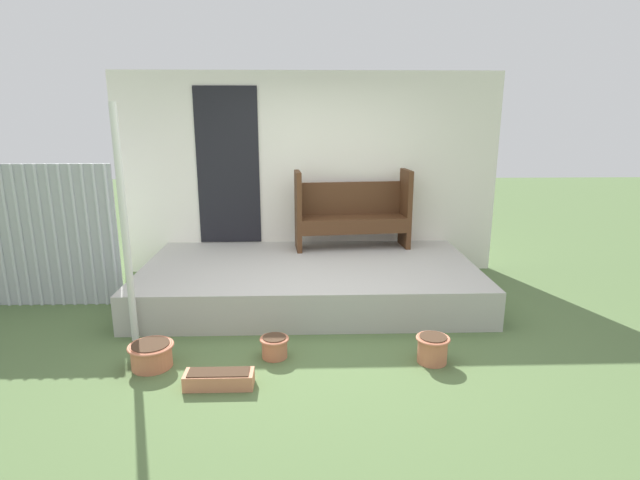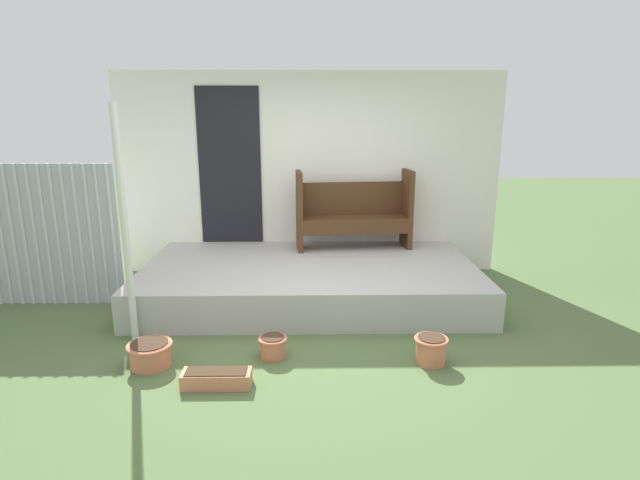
{
  "view_description": "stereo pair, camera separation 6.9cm",
  "coord_description": "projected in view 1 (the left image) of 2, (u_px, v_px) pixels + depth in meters",
  "views": [
    {
      "loc": [
        -0.07,
        -4.45,
        2.07
      ],
      "look_at": [
        0.08,
        0.36,
        0.85
      ],
      "focal_mm": 28.0,
      "sensor_mm": 36.0,
      "label": 1
    },
    {
      "loc": [
        -0.0,
        -4.45,
        2.07
      ],
      "look_at": [
        0.08,
        0.36,
        0.85
      ],
      "focal_mm": 28.0,
      "sensor_mm": 36.0,
      "label": 2
    }
  ],
  "objects": [
    {
      "name": "bench",
      "position": [
        352.0,
        210.0,
        6.32
      ],
      "size": [
        1.47,
        0.54,
        0.99
      ],
      "rotation": [
        0.0,
        0.0,
        0.1
      ],
      "color": "#4C2D19",
      "rests_on": "porch_slab"
    },
    {
      "name": "ground_plane",
      "position": [
        313.0,
        335.0,
        4.82
      ],
      "size": [
        24.0,
        24.0,
        0.0
      ],
      "primitive_type": "plane",
      "color": "#516B3D"
    },
    {
      "name": "flower_pot_middle",
      "position": [
        275.0,
        346.0,
        4.35
      ],
      "size": [
        0.26,
        0.26,
        0.19
      ],
      "color": "#C67251",
      "rests_on": "ground_plane"
    },
    {
      "name": "planter_box_rect",
      "position": [
        219.0,
        379.0,
        3.89
      ],
      "size": [
        0.54,
        0.18,
        0.13
      ],
      "color": "tan",
      "rests_on": "ground_plane"
    },
    {
      "name": "porch_slab",
      "position": [
        310.0,
        280.0,
        5.77
      ],
      "size": [
        3.76,
        2.05,
        0.4
      ],
      "color": "#B2AFA8",
      "rests_on": "ground_plane"
    },
    {
      "name": "house_wall",
      "position": [
        305.0,
        174.0,
        6.52
      ],
      "size": [
        4.96,
        0.08,
        2.6
      ],
      "color": "white",
      "rests_on": "ground_plane"
    },
    {
      "name": "flower_pot_left",
      "position": [
        151.0,
        354.0,
        4.18
      ],
      "size": [
        0.38,
        0.38,
        0.21
      ],
      "color": "#C67251",
      "rests_on": "ground_plane"
    },
    {
      "name": "flower_pot_right",
      "position": [
        433.0,
        348.0,
        4.26
      ],
      "size": [
        0.29,
        0.29,
        0.24
      ],
      "color": "#C67251",
      "rests_on": "ground_plane"
    },
    {
      "name": "support_post",
      "position": [
        125.0,
        228.0,
        4.44
      ],
      "size": [
        0.07,
        0.07,
        2.17
      ],
      "color": "silver",
      "rests_on": "ground_plane"
    }
  ]
}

